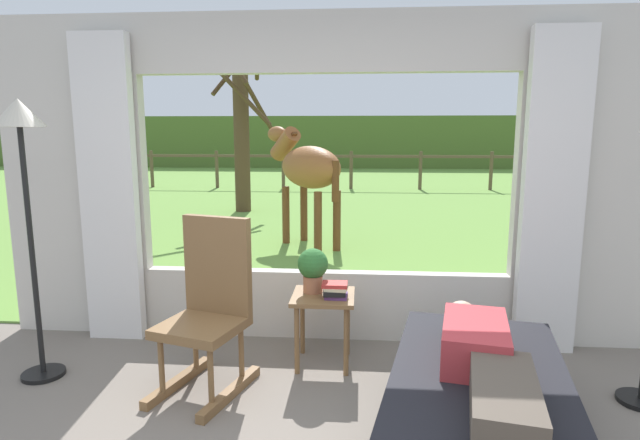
# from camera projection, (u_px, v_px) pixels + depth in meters

# --- Properties ---
(back_wall_with_window) EXTENTS (5.20, 0.12, 2.55)m
(back_wall_with_window) POSITION_uv_depth(u_px,v_px,m) (325.00, 185.00, 4.03)
(back_wall_with_window) COLOR beige
(back_wall_with_window) RESTS_ON ground_plane
(curtain_panel_left) EXTENTS (0.44, 0.10, 2.40)m
(curtain_panel_left) POSITION_uv_depth(u_px,v_px,m) (109.00, 191.00, 4.03)
(curtain_panel_left) COLOR silver
(curtain_panel_left) RESTS_ON ground_plane
(curtain_panel_right) EXTENTS (0.44, 0.10, 2.40)m
(curtain_panel_right) POSITION_uv_depth(u_px,v_px,m) (553.00, 196.00, 3.77)
(curtain_panel_right) COLOR silver
(curtain_panel_right) RESTS_ON ground_plane
(outdoor_pasture_lawn) EXTENTS (36.00, 21.68, 0.02)m
(outdoor_pasture_lawn) POSITION_uv_depth(u_px,v_px,m) (351.00, 190.00, 14.95)
(outdoor_pasture_lawn) COLOR olive
(outdoor_pasture_lawn) RESTS_ON ground_plane
(distant_hill_ridge) EXTENTS (36.00, 2.00, 2.40)m
(distant_hill_ridge) POSITION_uv_depth(u_px,v_px,m) (355.00, 142.00, 24.42)
(distant_hill_ridge) COLOR #4F692C
(distant_hill_ridge) RESTS_ON ground_plane
(recliner_sofa) EXTENTS (1.21, 1.84, 0.42)m
(recliner_sofa) POSITION_uv_depth(u_px,v_px,m) (478.00, 408.00, 2.71)
(recliner_sofa) COLOR black
(recliner_sofa) RESTS_ON ground_plane
(reclining_person) EXTENTS (0.45, 1.43, 0.22)m
(reclining_person) POSITION_uv_depth(u_px,v_px,m) (483.00, 359.00, 2.61)
(reclining_person) COLOR #B23338
(reclining_person) RESTS_ON recliner_sofa
(rocking_chair) EXTENTS (0.64, 0.78, 1.12)m
(rocking_chair) POSITION_uv_depth(u_px,v_px,m) (210.00, 306.00, 3.33)
(rocking_chair) COLOR brown
(rocking_chair) RESTS_ON ground_plane
(side_table) EXTENTS (0.44, 0.44, 0.52)m
(side_table) POSITION_uv_depth(u_px,v_px,m) (323.00, 307.00, 3.66)
(side_table) COLOR brown
(side_table) RESTS_ON ground_plane
(potted_plant) EXTENTS (0.22, 0.22, 0.32)m
(potted_plant) POSITION_uv_depth(u_px,v_px,m) (313.00, 267.00, 3.68)
(potted_plant) COLOR #9E6042
(potted_plant) RESTS_ON side_table
(book_stack) EXTENTS (0.18, 0.16, 0.11)m
(book_stack) POSITION_uv_depth(u_px,v_px,m) (335.00, 290.00, 3.57)
(book_stack) COLOR #59336B
(book_stack) RESTS_ON side_table
(floor_lamp_left) EXTENTS (0.32, 0.32, 1.87)m
(floor_lamp_left) POSITION_uv_depth(u_px,v_px,m) (23.00, 156.00, 3.29)
(floor_lamp_left) COLOR black
(floor_lamp_left) RESTS_ON ground_plane
(horse) EXTENTS (1.42, 1.62, 1.73)m
(horse) POSITION_uv_depth(u_px,v_px,m) (307.00, 168.00, 7.34)
(horse) COLOR brown
(horse) RESTS_ON outdoor_pasture_lawn
(pasture_tree) EXTENTS (1.40, 1.36, 3.80)m
(pasture_tree) POSITION_uv_depth(u_px,v_px,m) (242.00, 131.00, 10.52)
(pasture_tree) COLOR #4C3823
(pasture_tree) RESTS_ON outdoor_pasture_lawn
(pasture_fence_line) EXTENTS (16.10, 0.10, 1.10)m
(pasture_fence_line) POSITION_uv_depth(u_px,v_px,m) (351.00, 164.00, 14.96)
(pasture_fence_line) COLOR brown
(pasture_fence_line) RESTS_ON outdoor_pasture_lawn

